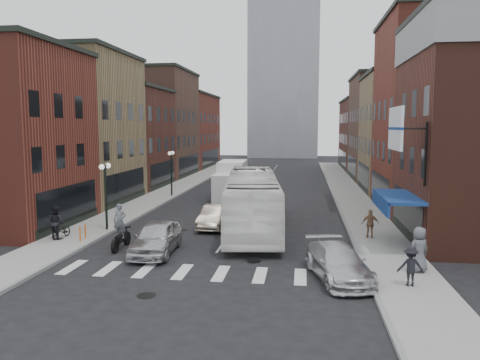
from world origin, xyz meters
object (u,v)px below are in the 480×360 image
ped_right_b (370,224)px  ped_right_c (419,250)px  ped_left_solo (56,222)px  transit_bus (252,201)px  curb_car (338,263)px  motorcycle_rider (120,228)px  billboard_sign (397,130)px  ped_right_a (411,266)px  box_truck (231,180)px  bike_rack (83,233)px  sedan_left_near (156,238)px  streetlamp_far (171,165)px  sedan_left_far (215,217)px  parked_bicycle (61,231)px  streetlamp_near (105,184)px

ped_right_b → ped_right_c: bearing=104.4°
ped_left_solo → transit_bus: bearing=-135.2°
curb_car → motorcycle_rider: bearing=149.1°
billboard_sign → ped_left_solo: bearing=177.2°
billboard_sign → ped_right_a: bearing=-92.1°
box_truck → transit_bus: (3.24, -12.55, 0.20)m
motorcycle_rider → ped_left_solo: bearing=159.4°
bike_rack → ped_right_a: size_ratio=0.52×
bike_rack → sedan_left_near: sedan_left_near is taller
streetlamp_far → transit_bus: size_ratio=0.32×
billboard_sign → motorcycle_rider: (-13.61, -0.24, -5.02)m
motorcycle_rider → curb_car: size_ratio=0.50×
box_truck → motorcycle_rider: size_ratio=3.14×
streetlamp_far → box_truck: (5.36, 0.10, -1.32)m
motorcycle_rider → sedan_left_far: (3.85, 5.74, -0.42)m
box_truck → ped_left_solo: bearing=-115.1°
billboard_sign → parked_bicycle: bearing=176.6°
ped_right_b → ped_right_a: bearing=96.5°
billboard_sign → streetlamp_near: size_ratio=0.90×
box_truck → billboard_sign: bearing=-61.0°
sedan_left_far → ped_right_b: (9.15, -2.07, 0.25)m
ped_right_a → parked_bicycle: bearing=-17.5°
billboard_sign → motorcycle_rider: billboard_sign is taller
billboard_sign → sedan_left_near: (-11.53, -0.79, -5.32)m
curb_car → parked_bicycle: bearing=148.9°
billboard_sign → streetlamp_far: billboard_sign is taller
motorcycle_rider → sedan_left_far: bearing=50.4°
transit_bus → sedan_left_far: 2.65m
curb_car → bike_rack: bearing=148.1°
ped_right_c → ped_right_a: bearing=39.4°
sedan_left_near → parked_bicycle: (-6.02, 1.82, -0.26)m
sedan_left_far → ped_right_c: (10.33, -8.10, 0.42)m
bike_rack → ped_right_a: 16.86m
sedan_left_near → ped_right_b: bearing=18.0°
parked_bicycle → ped_right_b: (16.94, 2.40, 0.39)m
streetlamp_far → ped_left_solo: bearing=-96.0°
streetlamp_far → ped_right_b: 20.94m
box_truck → motorcycle_rider: box_truck is taller
sedan_left_near → ped_right_a: bearing=-20.9°
streetlamp_near → ped_right_a: streetlamp_near is taller
billboard_sign → curb_car: bearing=-128.4°
billboard_sign → ped_right_a: (-0.16, -4.44, -5.21)m
curb_car → ped_right_c: size_ratio=2.47×
streetlamp_far → ped_right_c: (16.57, -20.10, -1.79)m
billboard_sign → sedan_left_far: bearing=150.6°
parked_bicycle → ped_right_c: size_ratio=0.79×
motorcycle_rider → sedan_left_near: motorcycle_rider is taller
streetlamp_near → ped_left_solo: streetlamp_near is taller
ped_right_a → ped_right_c: (0.74, 1.84, 0.20)m
bike_rack → box_truck: (5.56, 16.80, 1.04)m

